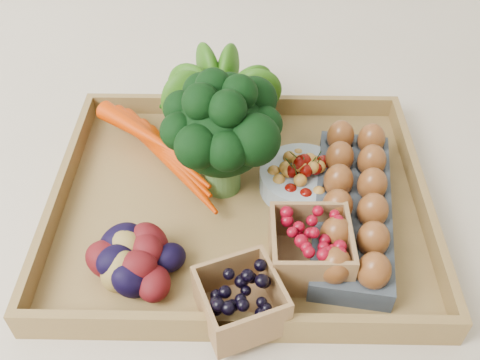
{
  "coord_description": "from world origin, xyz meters",
  "views": [
    {
      "loc": [
        0.01,
        -0.55,
        0.61
      ],
      "look_at": [
        0.0,
        0.0,
        0.06
      ],
      "focal_mm": 40.0,
      "sensor_mm": 36.0,
      "label": 1
    }
  ],
  "objects_px": {
    "tray": "(240,204)",
    "cherry_bowl": "(302,180)",
    "egg_carton": "(352,210)",
    "broccoli": "(222,152)"
  },
  "relations": [
    {
      "from": "tray",
      "to": "cherry_bowl",
      "type": "bearing_deg",
      "value": 17.72
    },
    {
      "from": "cherry_bowl",
      "to": "egg_carton",
      "type": "relative_size",
      "value": 0.43
    },
    {
      "from": "tray",
      "to": "broccoli",
      "type": "bearing_deg",
      "value": 130.73
    },
    {
      "from": "tray",
      "to": "egg_carton",
      "type": "bearing_deg",
      "value": -11.08
    },
    {
      "from": "broccoli",
      "to": "egg_carton",
      "type": "bearing_deg",
      "value": -18.44
    },
    {
      "from": "broccoli",
      "to": "egg_carton",
      "type": "xyz_separation_m",
      "value": [
        0.19,
        -0.06,
        -0.05
      ]
    },
    {
      "from": "tray",
      "to": "broccoli",
      "type": "relative_size",
      "value": 3.05
    },
    {
      "from": "broccoli",
      "to": "egg_carton",
      "type": "relative_size",
      "value": 0.59
    },
    {
      "from": "broccoli",
      "to": "cherry_bowl",
      "type": "xyz_separation_m",
      "value": [
        0.12,
        -0.0,
        -0.05
      ]
    },
    {
      "from": "egg_carton",
      "to": "cherry_bowl",
      "type": "bearing_deg",
      "value": 145.71
    }
  ]
}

